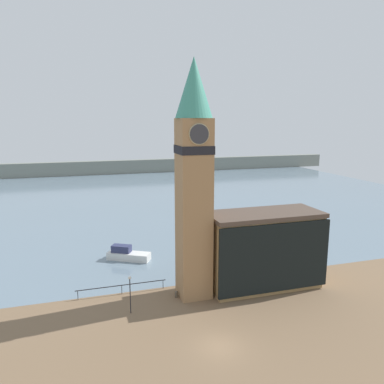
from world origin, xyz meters
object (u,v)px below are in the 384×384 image
Objects in this scene: mooring_bollard_near at (177,294)px; boat_near at (127,254)px; clock_tower at (194,175)px; lamp_post at (130,288)px; pier_building at (264,250)px.

boat_near is at bearing 106.00° from mooring_bollard_near.
clock_tower reaches higher than lamp_post.
lamp_post is (-16.25, -1.86, -1.76)m from pier_building.
mooring_bollard_near is 0.19× the size of lamp_post.
boat_near is 13.93m from mooring_bollard_near.
clock_tower is 1.92× the size of pier_building.
boat_near is 1.53× the size of lamp_post.
clock_tower is at bearing 178.44° from pier_building.
clock_tower is 6.38× the size of lamp_post.
mooring_bollard_near is at bearing 178.85° from pier_building.
mooring_bollard_near is 6.35m from lamp_post.
pier_building is 16.45m from lamp_post.
pier_building reaches higher than lamp_post.
pier_building is 11.56m from mooring_bollard_near.
mooring_bollard_near is (-10.77, 0.22, -4.20)m from pier_building.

